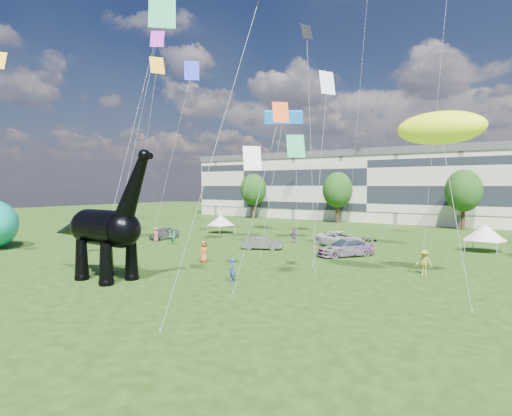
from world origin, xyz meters
The scene contains 13 objects.
ground centered at (0.00, 0.00, 0.00)m, with size 220.00×220.00×0.00m, color #16330C.
terrace_row centered at (-8.00, 62.00, 6.00)m, with size 78.00×11.00×12.00m, color beige.
tree_far_left centered at (-30.00, 53.00, 6.29)m, with size 5.20×5.20×9.44m.
tree_mid_left centered at (-12.00, 53.00, 6.29)m, with size 5.20×5.20×9.44m.
tree_mid_right centered at (8.00, 53.00, 6.29)m, with size 5.20×5.20×9.44m.
dinosaur_sculpture centered at (-6.75, 2.09, 3.46)m, with size 11.16×3.09×9.17m.
car_silver centered at (-19.93, 20.10, 0.71)m, with size 1.68×4.17×1.42m, color #A7A6AB.
car_grey centered at (-5.37, 19.94, 0.68)m, with size 1.44×4.13×1.36m, color slate.
car_white centered at (0.43, 26.14, 0.83)m, with size 2.76×5.98×1.66m, color silver.
car_dark centered at (3.35, 20.91, 0.80)m, with size 2.24×5.51×1.60m, color #595960.
gazebo_near centered at (13.51, 31.32, 1.91)m, with size 4.32×4.32×2.71m.
gazebo_left centered at (-18.61, 29.27, 1.77)m, with size 4.19×4.19×2.52m.
visitors centered at (-1.89, 15.46, 0.87)m, with size 51.93×44.73×1.85m.
Camera 1 is at (19.16, -16.01, 6.54)m, focal length 30.00 mm.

